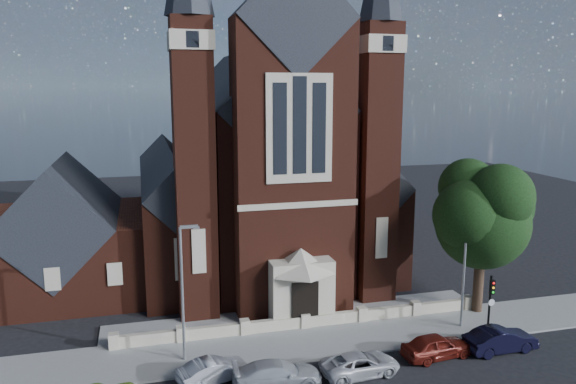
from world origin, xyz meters
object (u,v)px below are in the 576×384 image
street_lamp_left (184,286)px  church (254,170)px  parish_hall (63,241)px  car_dark_red (437,346)px  traffic_signal (491,298)px  car_silver_b (277,374)px  car_navy (500,340)px  car_white_suv (360,364)px  street_tree (487,217)px  street_lamp_right (466,261)px  car_silver_a (214,370)px

street_lamp_left → church: bearing=67.3°
parish_hall → car_dark_red: parish_hall is taller
traffic_signal → car_silver_b: traffic_signal is taller
street_lamp_left → car_navy: 19.08m
car_silver_b → car_white_suv: size_ratio=1.07×
car_navy → street_tree: bearing=-24.6°
parish_hall → car_dark_red: 28.45m
parish_hall → car_dark_red: (22.31, -17.33, -3.29)m
car_dark_red → church: bearing=9.2°
street_lamp_right → traffic_signal: bearing=-60.0°
street_tree → street_lamp_right: size_ratio=1.32×
street_tree → car_navy: street_tree is taller
car_silver_a → car_white_suv: (7.91, -1.31, -0.03)m
parish_hall → car_silver_b: bearing=-55.2°
street_lamp_left → street_lamp_right: 18.00m
street_lamp_right → car_navy: street_lamp_right is taller
church → street_tree: (12.60, -17.23, -1.23)m
car_white_suv → traffic_signal: bearing=-81.0°
parish_hall → street_tree: 31.27m
street_lamp_left → car_white_suv: size_ratio=1.82×
car_dark_red → car_navy: car_navy is taller
car_silver_a → street_lamp_right: bearing=-95.9°
street_tree → car_white_suv: street_tree is taller
street_lamp_right → car_white_suv: size_ratio=1.82×
traffic_signal → car_silver_a: traffic_signal is taller
church → street_tree: size_ratio=3.26×
church → street_lamp_right: size_ratio=4.31×
car_silver_b → car_dark_red: 9.80m
church → car_white_suv: (1.25, -22.98, -7.57)m
street_tree → car_navy: (-2.17, -5.31, -6.22)m
parish_hall → car_white_suv: (17.25, -18.04, -3.39)m
car_silver_a → street_lamp_left: bearing=9.5°
car_white_suv → car_dark_red: car_dark_red is taller
traffic_signal → car_silver_a: (-17.66, -1.15, -1.94)m
street_lamp_left → parish_hall: bearing=120.0°
street_lamp_left → car_dark_red: size_ratio=1.90×
street_tree → car_silver_a: size_ratio=2.73×
church → car_silver_a: church is taller
street_lamp_right → car_silver_b: street_lamp_right is taller
street_lamp_left → car_silver_b: street_lamp_left is taller
street_tree → car_silver_b: (-16.06, -5.78, -6.27)m
car_silver_a → car_silver_b: (3.20, -1.34, 0.04)m
parish_hall → car_silver_b: 22.24m
street_lamp_left → traffic_signal: (18.91, -1.57, -2.02)m
traffic_signal → car_silver_a: 17.80m
church → traffic_signal: (11.00, -20.52, -5.60)m
car_silver_a → car_navy: 17.11m
church → street_tree: church is taller
parish_hall → street_lamp_right: bearing=-28.2°
car_silver_a → car_navy: bearing=-108.1°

